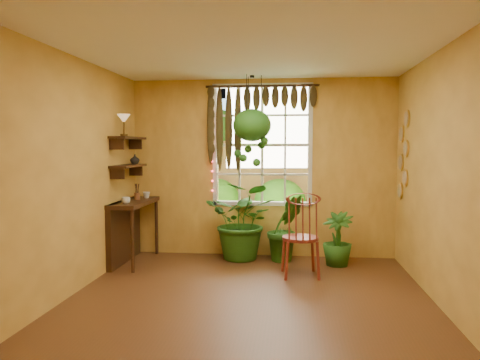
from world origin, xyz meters
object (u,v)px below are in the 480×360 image
at_px(windsor_chair, 301,249).
at_px(hanging_basket, 252,130).
at_px(counter_ledge, 127,224).
at_px(potted_plant_left, 244,221).
at_px(potted_plant_mid, 285,228).

height_order(windsor_chair, hanging_basket, hanging_basket).
bearing_deg(hanging_basket, counter_ledge, -170.73).
distance_m(counter_ledge, windsor_chair, 2.54).
bearing_deg(potted_plant_left, potted_plant_mid, -3.43).
xyz_separation_m(potted_plant_left, potted_plant_mid, (0.62, -0.04, -0.09)).
relative_size(counter_ledge, potted_plant_left, 1.04).
xyz_separation_m(potted_plant_mid, hanging_basket, (-0.49, -0.02, 1.43)).
relative_size(counter_ledge, windsor_chair, 0.95).
distance_m(windsor_chair, hanging_basket, 1.88).
bearing_deg(counter_ledge, hanging_basket, 9.27).
distance_m(potted_plant_left, hanging_basket, 1.35).
bearing_deg(windsor_chair, counter_ledge, 161.47).
bearing_deg(potted_plant_left, counter_ledge, -168.10).
distance_m(windsor_chair, potted_plant_mid, 0.84).
bearing_deg(hanging_basket, windsor_chair, -48.07).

